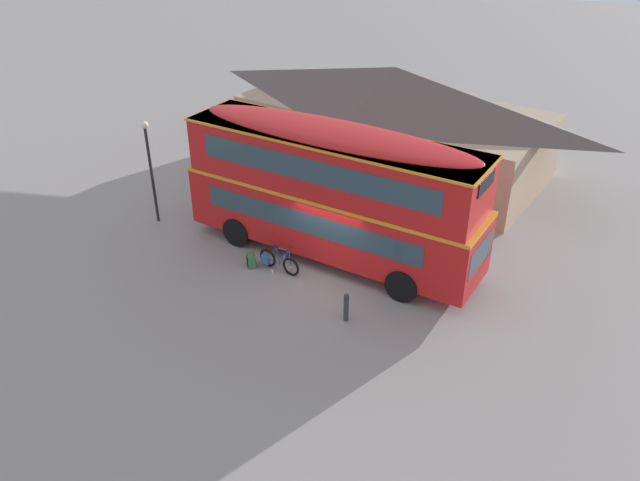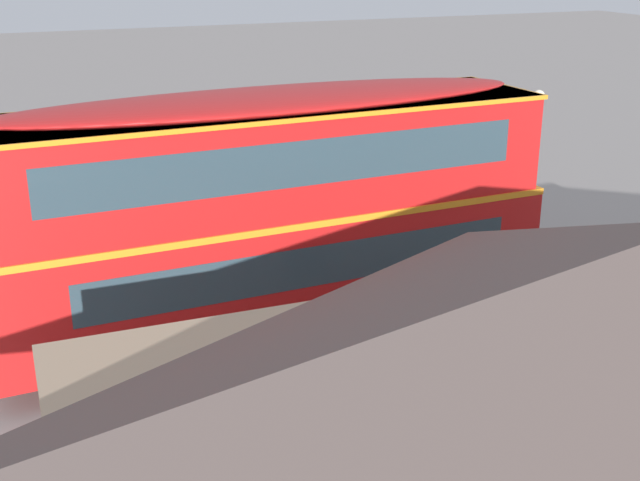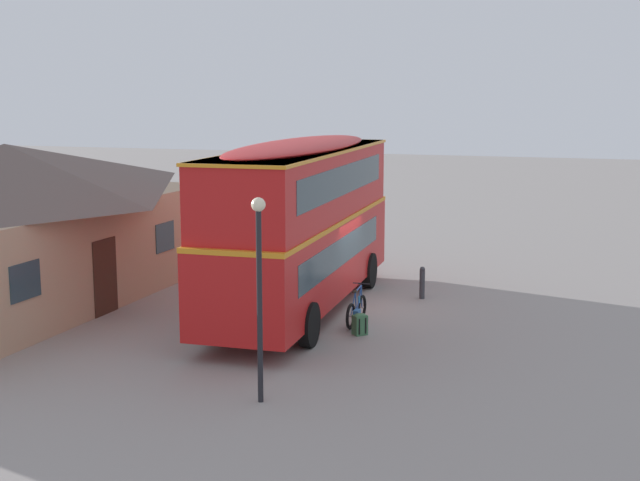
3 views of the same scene
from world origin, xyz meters
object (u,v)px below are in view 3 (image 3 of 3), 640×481
at_px(touring_bicycle, 356,311).
at_px(backpack_on_ground, 360,324).
at_px(street_lamp, 259,275).
at_px(double_decker_bus, 302,217).
at_px(kerb_bollard, 422,282).
at_px(water_bottle_clear_plastic, 365,322).

distance_m(touring_bicycle, backpack_on_ground, 0.94).
relative_size(touring_bicycle, street_lamp, 0.41).
xyz_separation_m(double_decker_bus, touring_bicycle, (-0.99, -1.87, -2.27)).
relative_size(touring_bicycle, kerb_bollard, 1.73).
height_order(touring_bicycle, street_lamp, street_lamp).
distance_m(water_bottle_clear_plastic, street_lamp, 6.55).
height_order(double_decker_bus, street_lamp, double_decker_bus).
distance_m(backpack_on_ground, kerb_bollard, 4.36).
xyz_separation_m(backpack_on_ground, street_lamp, (-5.20, 0.59, 2.28)).
distance_m(backpack_on_ground, water_bottle_clear_plastic, 0.87).
relative_size(water_bottle_clear_plastic, street_lamp, 0.05).
xyz_separation_m(touring_bicycle, street_lamp, (-6.08, 0.26, 2.20)).
bearing_deg(water_bottle_clear_plastic, double_decker_bus, 64.00).
height_order(backpack_on_ground, water_bottle_clear_plastic, backpack_on_ground).
xyz_separation_m(double_decker_bus, water_bottle_clear_plastic, (-1.03, -2.12, -2.55)).
bearing_deg(touring_bicycle, backpack_on_ground, -159.15).
bearing_deg(kerb_bollard, water_bottle_clear_plastic, 166.70).
bearing_deg(double_decker_bus, kerb_bollard, -50.48).
bearing_deg(water_bottle_clear_plastic, backpack_on_ground, -174.07).
xyz_separation_m(backpack_on_ground, water_bottle_clear_plastic, (0.84, 0.09, -0.19)).
height_order(water_bottle_clear_plastic, street_lamp, street_lamp).
distance_m(double_decker_bus, kerb_bollard, 4.36).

